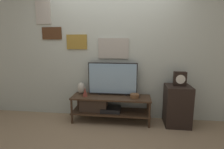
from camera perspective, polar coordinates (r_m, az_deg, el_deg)
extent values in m
plane|color=#997F60|center=(3.24, -0.98, -16.83)|extent=(12.00, 12.00, 0.00)
cube|color=beige|center=(3.40, 0.19, 8.18)|extent=(6.40, 0.06, 2.70)
cube|color=#B2ADA3|center=(3.36, 0.46, 8.55)|extent=(0.58, 0.02, 0.39)
cube|color=#B2BCC6|center=(3.35, 0.45, 8.55)|extent=(0.55, 0.01, 0.35)
cube|color=#B7B2A8|center=(3.81, -21.54, 18.38)|extent=(0.30, 0.02, 0.44)
cube|color=slate|center=(3.80, -21.59, 18.39)|extent=(0.26, 0.01, 0.40)
cube|color=#4C2D19|center=(3.70, -19.04, 12.59)|extent=(0.39, 0.02, 0.24)
cube|color=slate|center=(3.70, -19.09, 12.59)|extent=(0.36, 0.01, 0.20)
cube|color=olive|center=(3.51, -11.43, 10.39)|extent=(0.40, 0.02, 0.28)
cube|color=slate|center=(3.51, -11.46, 10.39)|extent=(0.37, 0.01, 0.24)
cube|color=#422D1E|center=(3.30, -0.38, -7.42)|extent=(1.46, 0.44, 0.03)
cube|color=#422D1E|center=(3.40, -0.37, -12.05)|extent=(1.46, 0.44, 0.03)
cylinder|color=#422D1E|center=(3.36, -13.01, -11.50)|extent=(0.04, 0.04, 0.49)
cylinder|color=#422D1E|center=(3.19, 12.11, -12.70)|extent=(0.04, 0.04, 0.49)
cylinder|color=#422D1E|center=(3.69, -11.00, -9.37)|extent=(0.04, 0.04, 0.49)
cylinder|color=#422D1E|center=(3.54, 11.58, -10.30)|extent=(0.04, 0.04, 0.49)
cube|color=black|center=(3.38, -0.37, -11.27)|extent=(0.36, 0.31, 0.07)
cube|color=#47382D|center=(3.41, -5.96, -9.81)|extent=(0.51, 0.24, 0.22)
cylinder|color=black|center=(3.42, -4.10, -6.35)|extent=(0.05, 0.05, 0.02)
cylinder|color=black|center=(3.36, 4.56, -6.66)|extent=(0.05, 0.05, 0.02)
cube|color=black|center=(3.30, 0.20, -1.34)|extent=(0.93, 0.04, 0.60)
cube|color=#8CB2D1|center=(3.28, 0.16, -1.40)|extent=(0.89, 0.01, 0.57)
cone|color=brown|center=(3.32, -8.80, -5.66)|extent=(0.09, 0.09, 0.17)
cylinder|color=brown|center=(3.23, 7.39, -6.94)|extent=(0.16, 0.16, 0.07)
ellipsoid|color=beige|center=(3.49, -10.01, -4.37)|extent=(0.14, 0.15, 0.23)
cube|color=black|center=(3.40, 20.51, -9.46)|extent=(0.44, 0.43, 0.73)
cube|color=black|center=(3.30, 21.26, -1.30)|extent=(0.21, 0.10, 0.25)
cylinder|color=white|center=(3.25, 21.49, -1.49)|extent=(0.16, 0.01, 0.16)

